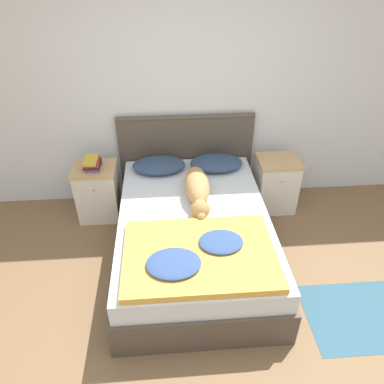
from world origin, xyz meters
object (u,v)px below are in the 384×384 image
(bed, at_px, (194,236))
(pillow_left, at_px, (159,165))
(pillow_right, at_px, (216,163))
(nightstand_left, at_px, (98,192))
(book_stack, at_px, (92,163))
(nightstand_right, at_px, (276,184))
(dog, at_px, (198,189))

(bed, xyz_separation_m, pillow_left, (-0.31, 0.79, 0.33))
(pillow_right, bearing_deg, pillow_left, 180.00)
(nightstand_left, relative_size, pillow_left, 1.11)
(nightstand_left, bearing_deg, book_stack, -97.61)
(nightstand_left, xyz_separation_m, nightstand_right, (1.99, 0.00, 0.00))
(bed, bearing_deg, dog, 77.32)
(nightstand_right, relative_size, book_stack, 2.67)
(nightstand_right, distance_m, dog, 1.11)
(bed, bearing_deg, pillow_left, 111.41)
(pillow_left, relative_size, pillow_right, 1.00)
(book_stack, bearing_deg, nightstand_right, 0.41)
(bed, xyz_separation_m, dog, (0.06, 0.25, 0.38))
(nightstand_right, height_order, pillow_right, pillow_right)
(nightstand_right, xyz_separation_m, dog, (-0.94, -0.50, 0.33))
(nightstand_right, xyz_separation_m, pillow_right, (-0.68, 0.04, 0.28))
(nightstand_left, height_order, nightstand_right, same)
(nightstand_right, distance_m, pillow_right, 0.74)
(nightstand_right, relative_size, pillow_left, 1.11)
(bed, distance_m, nightstand_left, 1.25)
(dog, xyz_separation_m, book_stack, (-1.05, 0.49, 0.04))
(dog, bearing_deg, pillow_right, 64.86)
(bed, height_order, nightstand_left, nightstand_left)
(nightstand_right, bearing_deg, dog, -151.84)
(nightstand_left, distance_m, pillow_right, 1.34)
(bed, distance_m, pillow_left, 0.92)
(pillow_right, height_order, book_stack, book_stack)
(dog, bearing_deg, pillow_left, 124.08)
(bed, distance_m, nightstand_right, 1.25)
(nightstand_right, bearing_deg, book_stack, -179.59)
(pillow_left, height_order, pillow_right, same)
(nightstand_right, relative_size, dog, 0.74)
(bed, xyz_separation_m, nightstand_right, (0.99, 0.75, 0.05))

